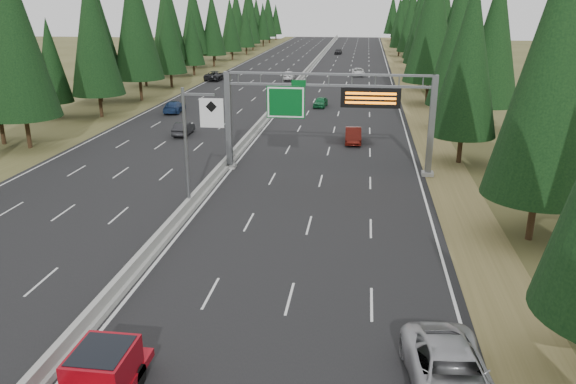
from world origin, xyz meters
name	(u,v)px	position (x,y,z in m)	size (l,w,h in m)	color
road	(294,88)	(0.00, 80.00, 0.04)	(32.00, 260.00, 0.08)	black
shoulder_right	(409,90)	(17.80, 80.00, 0.03)	(3.60, 260.00, 0.06)	olive
shoulder_left	(185,86)	(-17.80, 80.00, 0.03)	(3.60, 260.00, 0.06)	#4A4822
median_barrier	(294,86)	(0.00, 80.00, 0.41)	(0.70, 260.00, 0.85)	gray
sign_gantry	(336,108)	(8.92, 34.88, 5.27)	(16.75, 0.98, 7.80)	slate
hov_sign_pole	(194,142)	(0.58, 24.97, 4.72)	(2.80, 0.50, 8.00)	slate
tree_row_right	(449,32)	(21.77, 71.43, 9.16)	(11.48, 242.71, 18.86)	black
tree_row_left	(120,31)	(-22.23, 67.13, 9.19)	(11.85, 244.32, 18.59)	black
silver_minivan	(451,375)	(14.38, 8.59, 0.91)	(2.77, 6.00, 1.67)	#A3A3A8
red_pickup	(97,380)	(2.59, 6.47, 1.13)	(2.07, 5.80, 1.89)	black
car_ahead_green	(321,102)	(5.47, 63.76, 0.72)	(1.51, 3.75, 1.28)	#166435
car_ahead_dkred	(353,135)	(10.13, 45.00, 0.80)	(1.52, 4.36, 1.44)	#53110B
car_ahead_dkgrey	(388,92)	(14.38, 73.22, 0.79)	(1.98, 4.86, 1.41)	black
car_ahead_white	(358,72)	(9.71, 96.18, 0.76)	(2.27, 4.91, 1.37)	white
car_ahead_far	(338,51)	(3.95, 139.34, 0.76)	(1.61, 4.01, 1.37)	black
car_onc_near	(183,129)	(-7.11, 46.00, 0.73)	(1.39, 3.97, 1.31)	black
car_onc_blue	(174,107)	(-12.02, 57.70, 0.77)	(1.94, 4.78, 1.39)	navy
car_onc_white	(289,75)	(-2.07, 88.94, 0.89)	(1.90, 4.73, 1.61)	silver
car_onc_far	(216,75)	(-14.50, 87.03, 0.86)	(2.60, 5.64, 1.57)	black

